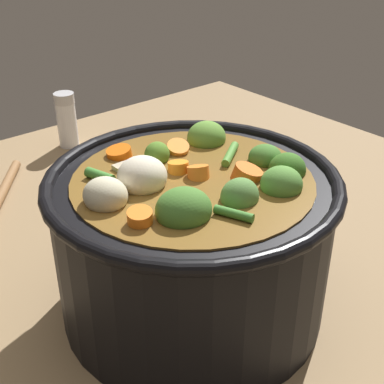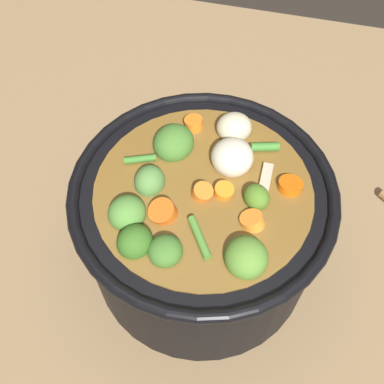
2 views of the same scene
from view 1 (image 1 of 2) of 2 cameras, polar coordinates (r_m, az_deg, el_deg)
name	(u,v)px [view 1 (image 1 of 2)]	position (r m, az deg, el deg)	size (l,w,h in m)	color
ground_plane	(192,304)	(0.58, 0.05, -11.83)	(1.10, 1.10, 0.00)	#8C704C
cooking_pot	(193,240)	(0.53, 0.07, -5.10)	(0.28, 0.28, 0.18)	black
salt_shaker	(67,120)	(0.94, -13.23, 7.51)	(0.03, 0.03, 0.09)	silver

